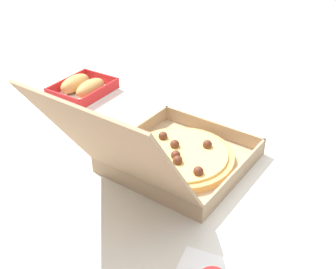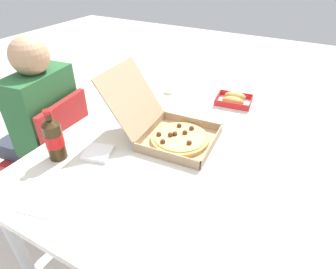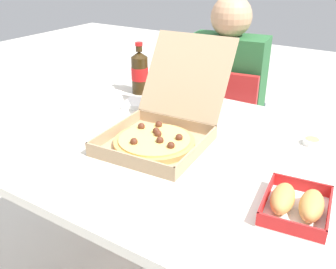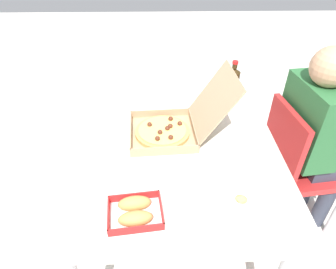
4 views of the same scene
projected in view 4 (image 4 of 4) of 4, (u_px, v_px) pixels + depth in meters
ground_plane at (173, 225)px, 1.90m from camera, size 10.00×10.00×0.00m
dining_table at (174, 144)px, 1.49m from camera, size 1.31×0.94×0.75m
chair at (297, 161)px, 1.68m from camera, size 0.45×0.45×0.83m
diner_person at (318, 131)px, 1.57m from camera, size 0.38×0.44×1.15m
pizza_box_open at (172, 126)px, 1.41m from camera, size 0.34×0.50×0.31m
bread_side_box at (135, 212)px, 1.03m from camera, size 0.17×0.21×0.06m
cola_bottle at (232, 83)px, 1.65m from camera, size 0.07×0.07×0.22m
paper_menu at (205, 84)px, 1.84m from camera, size 0.24×0.20×0.00m
napkin_pile at (209, 105)px, 1.63m from camera, size 0.14×0.14×0.02m
dipping_sauce_cup at (241, 201)px, 1.09m from camera, size 0.06×0.06×0.02m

